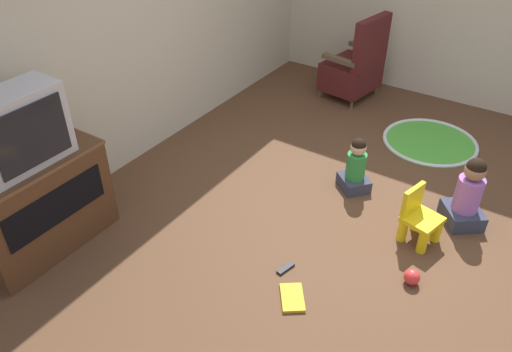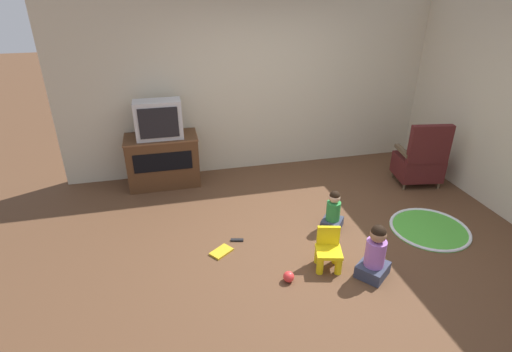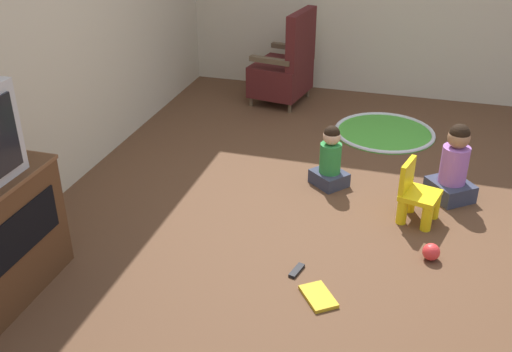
# 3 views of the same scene
# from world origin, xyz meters

# --- Properties ---
(ground_plane) EXTENTS (30.00, 30.00, 0.00)m
(ground_plane) POSITION_xyz_m (0.00, 0.00, 0.00)
(ground_plane) COLOR brown
(wall_back) EXTENTS (5.74, 0.12, 2.73)m
(wall_back) POSITION_xyz_m (-0.13, 2.19, 1.37)
(wall_back) COLOR beige
(wall_back) RESTS_ON ground_plane
(tv_cabinet) EXTENTS (1.03, 0.54, 0.75)m
(tv_cabinet) POSITION_xyz_m (-1.58, 1.85, 0.39)
(tv_cabinet) COLOR #4C2D19
(tv_cabinet) RESTS_ON ground_plane
(television) EXTENTS (0.64, 0.31, 0.54)m
(television) POSITION_xyz_m (-1.58, 1.79, 1.02)
(television) COLOR #B7B7BC
(television) RESTS_ON tv_cabinet
(black_armchair) EXTENTS (0.69, 0.62, 0.98)m
(black_armchair) POSITION_xyz_m (2.07, 0.95, 0.37)
(black_armchair) COLOR brown
(black_armchair) RESTS_ON ground_plane
(yellow_kid_chair) EXTENTS (0.32, 0.31, 0.45)m
(yellow_kid_chair) POSITION_xyz_m (0.04, -0.52, 0.18)
(yellow_kid_chair) COLOR yellow
(yellow_kid_chair) RESTS_ON ground_plane
(play_mat) EXTENTS (0.95, 0.95, 0.04)m
(play_mat) POSITION_xyz_m (1.54, -0.17, 0.01)
(play_mat) COLOR green
(play_mat) RESTS_ON ground_plane
(child_watching_left) EXTENTS (0.34, 0.34, 0.51)m
(child_watching_left) POSITION_xyz_m (0.38, 0.16, 0.22)
(child_watching_left) COLOR #33384C
(child_watching_left) RESTS_ON ground_plane
(child_watching_center) EXTENTS (0.41, 0.41, 0.61)m
(child_watching_center) POSITION_xyz_m (0.44, -0.76, 0.26)
(child_watching_center) COLOR #33384C
(child_watching_center) RESTS_ON ground_plane
(toy_ball) EXTENTS (0.11, 0.11, 0.11)m
(toy_ball) POSITION_xyz_m (-0.44, -0.65, 0.06)
(toy_ball) COLOR red
(toy_ball) RESTS_ON ground_plane
(book) EXTENTS (0.29, 0.27, 0.02)m
(book) POSITION_xyz_m (-1.03, -0.03, 0.01)
(book) COLOR gold
(book) RESTS_ON ground_plane
(remote_control) EXTENTS (0.16, 0.08, 0.02)m
(remote_control) POSITION_xyz_m (-0.81, 0.15, 0.01)
(remote_control) COLOR black
(remote_control) RESTS_ON ground_plane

